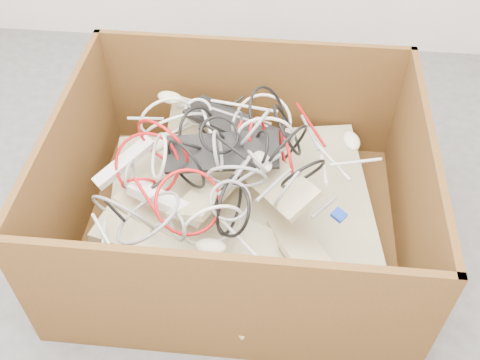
# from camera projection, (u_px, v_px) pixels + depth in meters

# --- Properties ---
(ground) EXTENTS (3.00, 3.00, 0.00)m
(ground) POSITION_uv_depth(u_px,v_px,m) (200.00, 245.00, 2.23)
(ground) COLOR #4B4B4D
(ground) RESTS_ON ground
(cardboard_box) EXTENTS (1.31, 1.09, 0.60)m
(cardboard_box) POSITION_uv_depth(u_px,v_px,m) (235.00, 211.00, 2.17)
(cardboard_box) COLOR #422710
(cardboard_box) RESTS_ON ground
(keyboard_pile) EXTENTS (0.89, 0.95, 0.37)m
(keyboard_pile) POSITION_uv_depth(u_px,v_px,m) (234.00, 184.00, 2.08)
(keyboard_pile) COLOR beige
(keyboard_pile) RESTS_ON cardboard_box
(mice_scatter) EXTENTS (0.85, 0.83, 0.21)m
(mice_scatter) POSITION_uv_depth(u_px,v_px,m) (239.00, 175.00, 2.00)
(mice_scatter) COLOR beige
(mice_scatter) RESTS_ON keyboard_pile
(power_strip_left) EXTENTS (0.21, 0.23, 0.11)m
(power_strip_left) POSITION_uv_depth(u_px,v_px,m) (124.00, 162.00, 2.06)
(power_strip_left) COLOR white
(power_strip_left) RESTS_ON keyboard_pile
(power_strip_right) EXTENTS (0.30, 0.15, 0.10)m
(power_strip_right) POSITION_uv_depth(u_px,v_px,m) (166.00, 202.00, 1.95)
(power_strip_right) COLOR white
(power_strip_right) RESTS_ON keyboard_pile
(vga_plug) EXTENTS (0.06, 0.06, 0.03)m
(vga_plug) POSITION_uv_depth(u_px,v_px,m) (339.00, 215.00, 1.89)
(vga_plug) COLOR #0B2AA9
(vga_plug) RESTS_ON keyboard_pile
(cable_tangle) EXTENTS (1.08, 0.90, 0.46)m
(cable_tangle) POSITION_uv_depth(u_px,v_px,m) (216.00, 161.00, 1.98)
(cable_tangle) COLOR gray
(cable_tangle) RESTS_ON keyboard_pile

